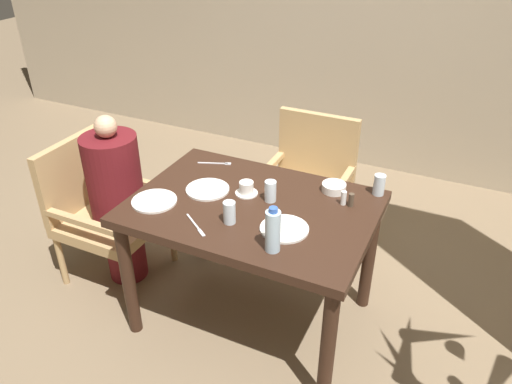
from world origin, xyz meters
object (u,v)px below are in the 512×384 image
object	(u,v)px
diner_in_left_chair	(118,200)
teacup_with_saucer	(246,189)
plate_dessert_center	(284,229)
chair_far_side	(308,180)
chair_left_side	(101,207)
plate_main_left	(154,201)
water_bottle	(273,231)
bowl_small	(334,187)
glass_tall_far	(229,212)
plate_main_right	(208,189)
glass_tall_mid	(270,191)
glass_tall_near	(379,185)

from	to	relation	value
diner_in_left_chair	teacup_with_saucer	bearing A→B (deg)	5.71
diner_in_left_chair	plate_dessert_center	distance (m)	1.15
chair_far_side	chair_left_side	bearing A→B (deg)	-140.42
plate_main_left	water_bottle	size ratio (longest dim) A/B	1.05
bowl_small	glass_tall_far	xyz separation A→B (m)	(-0.36, -0.50, 0.03)
plate_dessert_center	water_bottle	distance (m)	0.19
chair_far_side	bowl_small	xyz separation A→B (m)	(0.33, -0.55, 0.32)
plate_main_right	water_bottle	bearing A→B (deg)	-32.12
diner_in_left_chair	plate_main_right	world-z (taller)	diner_in_left_chair
diner_in_left_chair	water_bottle	size ratio (longest dim) A/B	4.98
glass_tall_far	chair_left_side	bearing A→B (deg)	169.25
glass_tall_far	glass_tall_mid	bearing A→B (deg)	70.02
diner_in_left_chair	glass_tall_far	bearing A→B (deg)	-12.52
teacup_with_saucer	glass_tall_near	distance (m)	0.69
diner_in_left_chair	chair_left_side	bearing A→B (deg)	180.00
chair_far_side	glass_tall_far	xyz separation A→B (m)	(-0.03, -1.05, 0.35)
glass_tall_near	glass_tall_far	xyz separation A→B (m)	(-0.58, -0.57, 0.00)
chair_left_side	glass_tall_near	bearing A→B (deg)	13.27
plate_dessert_center	teacup_with_saucer	xyz separation A→B (m)	(-0.31, 0.22, 0.02)
plate_main_left	plate_main_right	xyz separation A→B (m)	(0.19, 0.22, 0.00)
chair_left_side	plate_main_right	size ratio (longest dim) A/B	3.83
glass_tall_near	plate_main_right	bearing A→B (deg)	-157.12
diner_in_left_chair	bowl_small	distance (m)	1.28
chair_left_side	diner_in_left_chair	distance (m)	0.17
chair_left_side	bowl_small	size ratio (longest dim) A/B	6.93
glass_tall_mid	plate_dessert_center	bearing A→B (deg)	-51.94
water_bottle	plate_main_right	bearing A→B (deg)	147.88
teacup_with_saucer	plate_main_right	bearing A→B (deg)	-164.37
diner_in_left_chair	plate_main_left	bearing A→B (deg)	-24.43
plate_main_right	glass_tall_far	bearing A→B (deg)	-41.18
plate_dessert_center	glass_tall_mid	distance (m)	0.27
plate_main_right	water_bottle	distance (m)	0.62
bowl_small	plate_main_right	bearing A→B (deg)	-155.26
plate_main_right	glass_tall_near	size ratio (longest dim) A/B	2.07
water_bottle	plate_main_left	bearing A→B (deg)	171.36
chair_left_side	glass_tall_near	world-z (taller)	chair_left_side
diner_in_left_chair	bowl_small	bearing A→B (deg)	14.03
diner_in_left_chair	plate_main_right	distance (m)	0.65
bowl_small	glass_tall_far	world-z (taller)	glass_tall_far
plate_main_right	plate_dessert_center	xyz separation A→B (m)	(0.51, -0.16, 0.00)
chair_left_side	diner_in_left_chair	bearing A→B (deg)	0.00
plate_main_left	glass_tall_far	bearing A→B (deg)	0.34
plate_main_left	glass_tall_near	world-z (taller)	glass_tall_near
teacup_with_saucer	glass_tall_far	world-z (taller)	glass_tall_far
chair_left_side	bowl_small	bearing A→B (deg)	12.58
glass_tall_near	glass_tall_mid	distance (m)	0.57
bowl_small	glass_tall_mid	world-z (taller)	glass_tall_mid
water_bottle	glass_tall_far	xyz separation A→B (m)	(-0.27, 0.11, -0.05)
chair_far_side	teacup_with_saucer	bearing A→B (deg)	-95.40
plate_main_left	bowl_small	distance (m)	0.94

